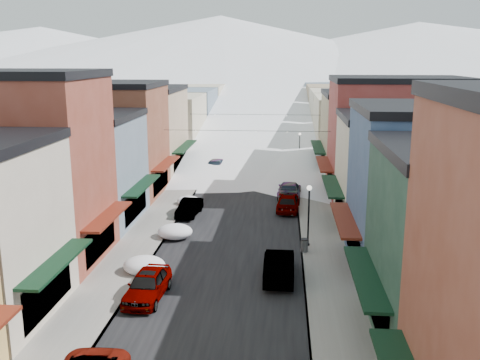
% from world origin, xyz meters
% --- Properties ---
extents(road, '(10.00, 160.00, 0.01)m').
position_xyz_m(road, '(0.00, 60.00, 0.01)').
color(road, black).
rests_on(road, ground).
extents(sidewalk_left, '(3.20, 160.00, 0.15)m').
position_xyz_m(sidewalk_left, '(-6.60, 60.00, 0.07)').
color(sidewalk_left, gray).
rests_on(sidewalk_left, ground).
extents(sidewalk_right, '(3.20, 160.00, 0.15)m').
position_xyz_m(sidewalk_right, '(6.60, 60.00, 0.07)').
color(sidewalk_right, gray).
rests_on(sidewalk_right, ground).
extents(curb_left, '(0.10, 160.00, 0.15)m').
position_xyz_m(curb_left, '(-5.05, 60.00, 0.07)').
color(curb_left, slate).
rests_on(curb_left, ground).
extents(curb_right, '(0.10, 160.00, 0.15)m').
position_xyz_m(curb_right, '(5.05, 60.00, 0.07)').
color(curb_right, slate).
rests_on(curb_right, ground).
extents(bldg_l_brick_near, '(12.30, 8.20, 12.50)m').
position_xyz_m(bldg_l_brick_near, '(-13.69, 20.50, 6.26)').
color(bldg_l_brick_near, brown).
rests_on(bldg_l_brick_near, ground).
extents(bldg_l_grayblue, '(11.30, 9.20, 9.00)m').
position_xyz_m(bldg_l_grayblue, '(-13.19, 29.00, 4.51)').
color(bldg_l_grayblue, slate).
rests_on(bldg_l_grayblue, ground).
extents(bldg_l_brick_far, '(13.30, 9.20, 11.00)m').
position_xyz_m(bldg_l_brick_far, '(-14.19, 38.00, 5.51)').
color(bldg_l_brick_far, brown).
rests_on(bldg_l_brick_far, ground).
extents(bldg_l_tan, '(11.30, 11.20, 10.00)m').
position_xyz_m(bldg_l_tan, '(-13.19, 48.00, 5.01)').
color(bldg_l_tan, tan).
rests_on(bldg_l_tan, ground).
extents(bldg_r_blue, '(11.30, 9.20, 10.50)m').
position_xyz_m(bldg_r_blue, '(13.19, 21.00, 5.26)').
color(bldg_r_blue, '#334C74').
rests_on(bldg_r_blue, ground).
extents(bldg_r_cream, '(12.30, 9.20, 9.00)m').
position_xyz_m(bldg_r_cream, '(13.69, 30.00, 4.51)').
color(bldg_r_cream, beige).
rests_on(bldg_r_cream, ground).
extents(bldg_r_brick_far, '(13.30, 9.20, 11.50)m').
position_xyz_m(bldg_r_brick_far, '(14.19, 39.00, 5.76)').
color(bldg_r_brick_far, maroon).
rests_on(bldg_r_brick_far, ground).
extents(bldg_r_tan, '(11.30, 11.20, 9.50)m').
position_xyz_m(bldg_r_tan, '(13.19, 49.00, 4.76)').
color(bldg_r_tan, '#8E7F5D').
rests_on(bldg_r_tan, ground).
extents(distant_blocks, '(34.00, 55.00, 8.00)m').
position_xyz_m(distant_blocks, '(0.00, 83.00, 4.00)').
color(distant_blocks, gray).
rests_on(distant_blocks, ground).
extents(mountain_ridge, '(670.00, 340.00, 34.00)m').
position_xyz_m(mountain_ridge, '(-19.47, 277.18, 14.36)').
color(mountain_ridge, silver).
rests_on(mountain_ridge, ground).
extents(overhead_cables, '(16.40, 15.04, 0.04)m').
position_xyz_m(overhead_cables, '(0.00, 47.50, 6.20)').
color(overhead_cables, black).
rests_on(overhead_cables, ground).
extents(car_silver_sedan, '(2.15, 4.83, 1.62)m').
position_xyz_m(car_silver_sedan, '(-3.82, 15.42, 0.81)').
color(car_silver_sedan, '#A7AAB0').
rests_on(car_silver_sedan, ground).
extents(car_dark_hatch, '(1.87, 4.36, 1.40)m').
position_xyz_m(car_dark_hatch, '(-4.27, 31.52, 0.70)').
color(car_dark_hatch, black).
rests_on(car_dark_hatch, ground).
extents(car_silver_wagon, '(2.91, 5.66, 1.57)m').
position_xyz_m(car_silver_wagon, '(-4.19, 48.39, 0.79)').
color(car_silver_wagon, '#9A9EA2').
rests_on(car_silver_wagon, ground).
extents(car_green_sedan, '(1.84, 5.18, 1.70)m').
position_xyz_m(car_green_sedan, '(3.52, 18.81, 0.85)').
color(car_green_sedan, black).
rests_on(car_green_sedan, ground).
extents(car_gray_suv, '(2.28, 4.93, 1.64)m').
position_xyz_m(car_gray_suv, '(4.17, 33.69, 0.82)').
color(car_gray_suv, '#A0A5A9').
rests_on(car_gray_suv, ground).
extents(car_black_sedan, '(2.47, 5.45, 1.55)m').
position_xyz_m(car_black_sedan, '(4.30, 38.24, 0.77)').
color(car_black_sedan, black).
rests_on(car_black_sedan, ground).
extents(car_lane_silver, '(1.77, 4.18, 1.41)m').
position_xyz_m(car_lane_silver, '(-1.53, 54.51, 0.71)').
color(car_lane_silver, '#ACB1B5').
rests_on(car_lane_silver, ground).
extents(car_lane_white, '(3.03, 5.71, 1.53)m').
position_xyz_m(car_lane_white, '(0.98, 65.04, 0.76)').
color(car_lane_white, white).
rests_on(car_lane_white, ground).
extents(trash_can, '(0.54, 0.54, 0.92)m').
position_xyz_m(trash_can, '(5.20, 23.17, 0.62)').
color(trash_can, '#5A5D5F').
rests_on(trash_can, sidewalk_right).
extents(streetlamp_near, '(0.37, 0.37, 4.40)m').
position_xyz_m(streetlamp_near, '(5.51, 24.50, 2.92)').
color(streetlamp_near, black).
rests_on(streetlamp_near, sidewalk_right).
extents(streetlamp_far, '(0.32, 0.32, 3.83)m').
position_xyz_m(streetlamp_far, '(5.69, 55.00, 2.56)').
color(streetlamp_far, black).
rests_on(streetlamp_far, sidewalk_right).
extents(snow_pile_near, '(2.64, 2.82, 1.12)m').
position_xyz_m(snow_pile_near, '(-4.88, 18.92, 0.53)').
color(snow_pile_near, white).
rests_on(snow_pile_near, ground).
extents(snow_pile_mid, '(2.62, 2.81, 1.11)m').
position_xyz_m(snow_pile_mid, '(-4.28, 25.61, 0.53)').
color(snow_pile_mid, white).
rests_on(snow_pile_mid, ground).
extents(snow_pile_far, '(2.08, 2.48, 0.88)m').
position_xyz_m(snow_pile_far, '(-4.88, 34.74, 0.42)').
color(snow_pile_far, white).
rests_on(snow_pile_far, ground).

